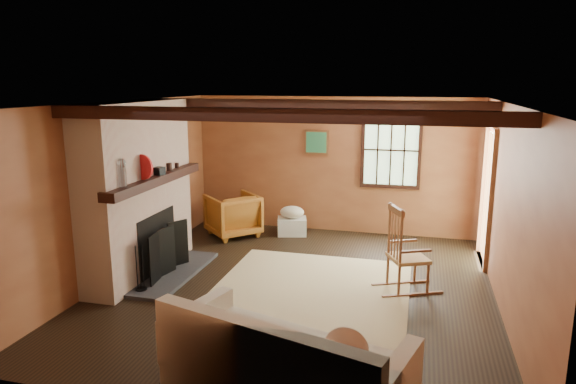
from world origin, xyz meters
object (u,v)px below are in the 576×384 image
(sofa, at_px, (283,369))
(laundry_basket, at_px, (292,226))
(rocking_chair, at_px, (405,255))
(armchair, at_px, (233,215))
(fireplace, at_px, (140,197))

(sofa, bearing_deg, laundry_basket, 119.83)
(rocking_chair, bearing_deg, laundry_basket, 19.60)
(armchair, bearing_deg, sofa, 69.70)
(fireplace, xyz_separation_m, armchair, (0.60, 1.99, -0.73))
(fireplace, bearing_deg, armchair, 73.21)
(fireplace, height_order, armchair, fireplace)
(rocking_chair, xyz_separation_m, sofa, (-0.91, -2.68, -0.18))
(rocking_chair, distance_m, sofa, 2.84)
(fireplace, height_order, sofa, fireplace)
(fireplace, relative_size, sofa, 1.06)
(sofa, height_order, laundry_basket, sofa)
(armchair, bearing_deg, laundry_basket, 151.91)
(rocking_chair, relative_size, sofa, 0.50)
(fireplace, distance_m, sofa, 3.70)
(laundry_basket, bearing_deg, rocking_chair, -45.22)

